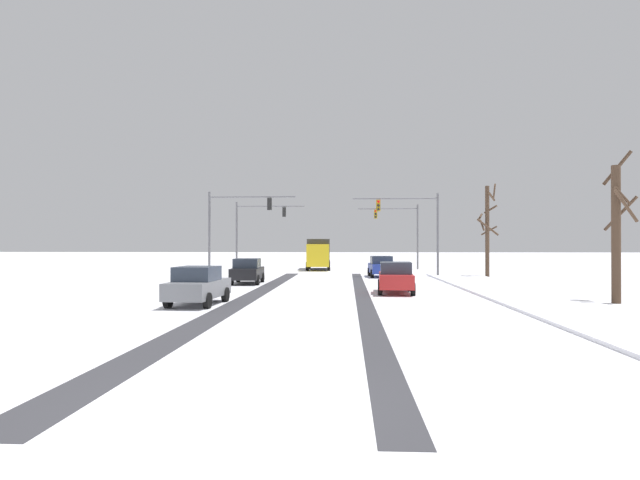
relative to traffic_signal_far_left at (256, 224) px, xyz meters
name	(u,v)px	position (x,y,z in m)	size (l,w,h in m)	color
ground_plane	(240,405)	(6.93, -41.63, -4.46)	(300.00, 300.00, 0.00)	white
wheel_track_left_lane	(363,296)	(9.39, -23.84, -4.45)	(0.73, 39.13, 0.01)	#38383D
wheel_track_right_lane	(252,296)	(3.95, -23.84, -4.45)	(1.07, 39.13, 0.01)	#38383D
sidewalk_kerb_right	(536,300)	(17.08, -25.62, -4.40)	(4.00, 39.13, 0.12)	white
traffic_signal_far_left	(256,224)	(0.00, 0.00, 0.00)	(6.52, 0.46, 6.50)	slate
traffic_signal_near_left	(234,219)	(0.05, -10.07, 0.01)	(6.66, 0.38, 6.50)	slate
traffic_signal_near_right	(414,219)	(13.81, -8.07, 0.01)	(6.69, 0.38, 6.50)	slate
traffic_signal_far_right	(401,225)	(14.02, 4.00, -0.03)	(6.06, 0.39, 6.50)	slate
car_blue_lead	(381,266)	(11.24, -8.60, -3.64)	(1.98, 4.17, 1.62)	#233899
car_black_second	(247,271)	(2.21, -15.96, -3.64)	(1.95, 4.16, 1.62)	black
car_red_third	(396,277)	(11.15, -22.13, -3.64)	(2.01, 4.19, 1.62)	red
car_grey_fourth	(198,285)	(2.36, -27.87, -3.64)	(2.00, 4.19, 1.62)	slate
box_truck_delivery	(319,253)	(5.78, 2.91, -2.82)	(2.49, 7.47, 3.02)	yellow
bare_tree_sidewalk_mid	(617,229)	(20.25, -26.38, -1.27)	(1.43, 1.76, 6.65)	#4C3828
bare_tree_sidewalk_far	(487,228)	(19.29, -8.78, -0.71)	(1.80, 1.83, 7.09)	#4C3828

